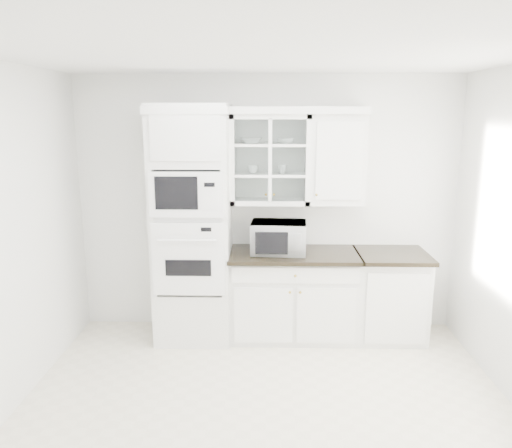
{
  "coord_description": "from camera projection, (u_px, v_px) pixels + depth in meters",
  "views": [
    {
      "loc": [
        0.0,
        -3.48,
        2.32
      ],
      "look_at": [
        -0.1,
        1.05,
        1.3
      ],
      "focal_mm": 35.0,
      "sensor_mm": 36.0,
      "label": 1
    }
  ],
  "objects": [
    {
      "name": "bowl_a",
      "position": [
        251.0,
        141.0,
        5.01
      ],
      "size": [
        0.23,
        0.23,
        0.05
      ],
      "primitive_type": "imported",
      "rotation": [
        0.0,
        0.0,
        0.03
      ],
      "color": "white",
      "rests_on": "upper_cabinet_glass"
    },
    {
      "name": "base_cabinet_run",
      "position": [
        293.0,
        294.0,
        5.21
      ],
      "size": [
        1.32,
        0.67,
        0.92
      ],
      "color": "white",
      "rests_on": "ground"
    },
    {
      "name": "cup_a",
      "position": [
        253.0,
        169.0,
        5.07
      ],
      "size": [
        0.12,
        0.12,
        0.09
      ],
      "primitive_type": "imported",
      "rotation": [
        0.0,
        0.0,
        -0.13
      ],
      "color": "white",
      "rests_on": "upper_cabinet_glass"
    },
    {
      "name": "crown_molding",
      "position": [
        260.0,
        110.0,
        4.91
      ],
      "size": [
        2.14,
        0.38,
        0.07
      ],
      "primitive_type": "cube",
      "color": "white",
      "rests_on": "room_shell"
    },
    {
      "name": "upper_cabinet_glass",
      "position": [
        270.0,
        159.0,
        5.04
      ],
      "size": [
        0.8,
        0.33,
        0.9
      ],
      "color": "white",
      "rests_on": "room_shell"
    },
    {
      "name": "upper_cabinet_solid",
      "position": [
        337.0,
        160.0,
        5.02
      ],
      "size": [
        0.55,
        0.33,
        0.9
      ],
      "primitive_type": "cube",
      "color": "white",
      "rests_on": "room_shell"
    },
    {
      "name": "bowl_b",
      "position": [
        286.0,
        141.0,
        5.0
      ],
      "size": [
        0.2,
        0.2,
        0.05
      ],
      "primitive_type": "imported",
      "rotation": [
        0.0,
        0.0,
        -0.24
      ],
      "color": "white",
      "rests_on": "upper_cabinet_glass"
    },
    {
      "name": "cup_b",
      "position": [
        282.0,
        169.0,
        5.05
      ],
      "size": [
        0.11,
        0.11,
        0.09
      ],
      "primitive_type": "imported",
      "rotation": [
        0.0,
        0.0,
        -0.14
      ],
      "color": "white",
      "rests_on": "upper_cabinet_glass"
    },
    {
      "name": "oven_column",
      "position": [
        193.0,
        225.0,
        5.04
      ],
      "size": [
        0.76,
        0.68,
        2.4
      ],
      "color": "white",
      "rests_on": "ground"
    },
    {
      "name": "countertop_microwave",
      "position": [
        279.0,
        237.0,
        5.06
      ],
      "size": [
        0.58,
        0.49,
        0.32
      ],
      "primitive_type": "imported",
      "rotation": [
        0.0,
        0.0,
        3.08
      ],
      "color": "white",
      "rests_on": "base_cabinet_run"
    },
    {
      "name": "ground",
      "position": [
        266.0,
        415.0,
        3.9
      ],
      "size": [
        4.0,
        3.5,
        0.01
      ],
      "primitive_type": "cube",
      "color": "beige",
      "rests_on": "ground"
    },
    {
      "name": "room_shell",
      "position": [
        267.0,
        182.0,
        3.93
      ],
      "size": [
        4.0,
        3.5,
        2.7
      ],
      "color": "white",
      "rests_on": "ground"
    },
    {
      "name": "extra_base_cabinet",
      "position": [
        389.0,
        295.0,
        5.18
      ],
      "size": [
        0.72,
        0.67,
        0.92
      ],
      "color": "white",
      "rests_on": "ground"
    }
  ]
}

